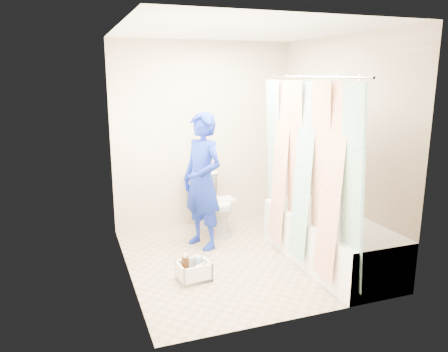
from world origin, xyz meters
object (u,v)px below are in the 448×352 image
object	(u,v)px
toilet	(212,203)
cleaning_caddy	(195,271)
plumber	(202,181)
bathtub	(329,239)

from	to	relation	value
toilet	cleaning_caddy	size ratio (longest dim) A/B	2.25
toilet	plumber	xyz separation A→B (m)	(-0.26, -0.43, 0.41)
plumber	cleaning_caddy	size ratio (longest dim) A/B	4.73
plumber	bathtub	bearing A→B (deg)	27.10
bathtub	cleaning_caddy	bearing A→B (deg)	176.44
plumber	cleaning_caddy	bearing A→B (deg)	-46.76
bathtub	plumber	world-z (taller)	plumber
bathtub	cleaning_caddy	xyz separation A→B (m)	(-1.46, 0.09, -0.18)
bathtub	plumber	distance (m)	1.53
toilet	cleaning_caddy	bearing A→B (deg)	-125.91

